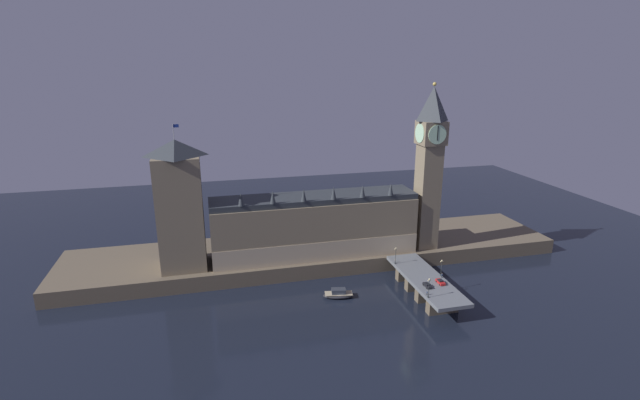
{
  "coord_description": "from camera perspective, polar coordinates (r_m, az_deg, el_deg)",
  "views": [
    {
      "loc": [
        -46.06,
        -152.54,
        86.1
      ],
      "look_at": [
        -2.94,
        20.0,
        33.69
      ],
      "focal_mm": 26.0,
      "sensor_mm": 36.0,
      "label": 1
    }
  ],
  "objects": [
    {
      "name": "bridge",
      "position": [
        186.02,
        12.83,
        -9.98
      ],
      "size": [
        13.55,
        46.0,
        7.16
      ],
      "color": "slate",
      "rests_on": "ground_plane"
    },
    {
      "name": "pedestrian_mid_walk",
      "position": [
        185.9,
        14.78,
        -8.96
      ],
      "size": [
        0.38,
        0.38,
        1.85
      ],
      "color": "black",
      "rests_on": "bridge"
    },
    {
      "name": "car_northbound_trail",
      "position": [
        177.62,
        13.07,
        -10.2
      ],
      "size": [
        2.03,
        4.4,
        1.38
      ],
      "color": "black",
      "rests_on": "bridge"
    },
    {
      "name": "parliament_hall",
      "position": [
        198.49,
        -0.69,
        -3.12
      ],
      "size": [
        87.05,
        18.35,
        31.83
      ],
      "color": "#7F7056",
      "rests_on": "embankment"
    },
    {
      "name": "victoria_tower",
      "position": [
        190.74,
        -16.86,
        -0.58
      ],
      "size": [
        17.77,
        17.77,
        58.1
      ],
      "color": "#7F7056",
      "rests_on": "embankment"
    },
    {
      "name": "street_lamp_far",
      "position": [
        192.66,
        9.3,
        -6.54
      ],
      "size": [
        1.34,
        0.6,
        7.2
      ],
      "color": "#2D3333",
      "rests_on": "bridge"
    },
    {
      "name": "ground_plane",
      "position": [
        181.12,
        2.49,
        -11.98
      ],
      "size": [
        400.0,
        400.0,
        0.0
      ],
      "primitive_type": "plane",
      "color": "black"
    },
    {
      "name": "pedestrian_far_rail",
      "position": [
        195.11,
        9.24,
        -7.38
      ],
      "size": [
        0.38,
        0.38,
        1.72
      ],
      "color": "black",
      "rests_on": "bridge"
    },
    {
      "name": "street_lamp_mid",
      "position": [
        186.04,
        14.73,
        -7.86
      ],
      "size": [
        1.34,
        0.6,
        6.67
      ],
      "color": "#2D3333",
      "rests_on": "bridge"
    },
    {
      "name": "boat_upstream",
      "position": [
        181.02,
        2.3,
        -11.52
      ],
      "size": [
        12.58,
        7.0,
        3.61
      ],
      "color": "#28282D",
      "rests_on": "ground_plane"
    },
    {
      "name": "car_southbound_lead",
      "position": [
        181.26,
        14.59,
        -9.72
      ],
      "size": [
        2.07,
        4.51,
        1.51
      ],
      "color": "red",
      "rests_on": "bridge"
    },
    {
      "name": "street_lamp_near",
      "position": [
        168.57,
        13.27,
        -10.23
      ],
      "size": [
        1.34,
        0.6,
        7.34
      ],
      "color": "#2D3333",
      "rests_on": "bridge"
    },
    {
      "name": "clock_tower",
      "position": [
        205.58,
        13.3,
        4.39
      ],
      "size": [
        11.08,
        11.19,
        72.41
      ],
      "color": "#7F7056",
      "rests_on": "embankment"
    },
    {
      "name": "embankment",
      "position": [
        213.71,
        -0.47,
        -6.39
      ],
      "size": [
        220.0,
        42.0,
        6.49
      ],
      "color": "brown",
      "rests_on": "ground_plane"
    },
    {
      "name": "pedestrian_near_rail",
      "position": [
        171.76,
        13.04,
        -11.07
      ],
      "size": [
        0.38,
        0.38,
        1.67
      ],
      "color": "black",
      "rests_on": "bridge"
    }
  ]
}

